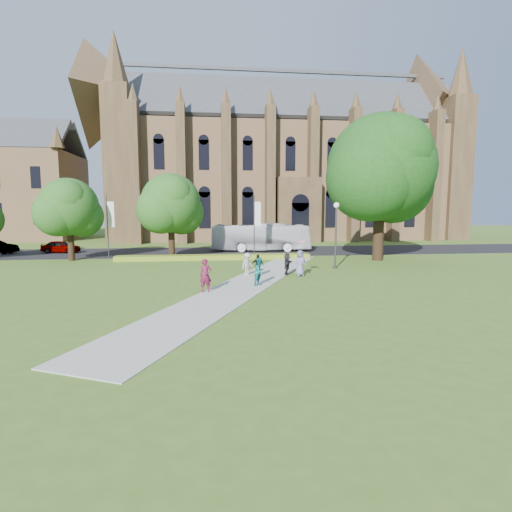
{
  "coord_description": "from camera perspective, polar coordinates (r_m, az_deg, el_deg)",
  "views": [
    {
      "loc": [
        -2.46,
        -24.02,
        4.8
      ],
      "look_at": [
        0.65,
        2.33,
        1.6
      ],
      "focal_mm": 28.0,
      "sensor_mm": 36.0,
      "label": 1
    }
  ],
  "objects": [
    {
      "name": "street_tree_0",
      "position": [
        40.03,
        -25.16,
        6.33
      ],
      "size": [
        5.2,
        5.2,
        7.5
      ],
      "color": "#332114",
      "rests_on": "ground"
    },
    {
      "name": "pedestrian_5",
      "position": [
        28.68,
        4.46,
        -1.12
      ],
      "size": [
        1.07,
        1.5,
        1.56
      ],
      "primitive_type": "imported",
      "rotation": [
        0.0,
        0.0,
        1.1
      ],
      "color": "#24232A",
      "rests_on": "footpath"
    },
    {
      "name": "flower_hedge",
      "position": [
        37.5,
        -5.99,
        -0.17
      ],
      "size": [
        18.0,
        1.4,
        0.45
      ],
      "primitive_type": "cube",
      "color": "#9EA821",
      "rests_on": "ground"
    },
    {
      "name": "pedestrian_3",
      "position": [
        27.91,
        0.24,
        -1.33
      ],
      "size": [
        0.95,
        0.48,
        1.55
      ],
      "primitive_type": "imported",
      "rotation": [
        0.0,
        0.0,
        0.11
      ],
      "color": "black",
      "rests_on": "footpath"
    },
    {
      "name": "ground",
      "position": [
        24.61,
        -0.87,
        -4.37
      ],
      "size": [
        160.0,
        160.0,
        0.0
      ],
      "primitive_type": "plane",
      "color": "#42631D",
      "rests_on": "ground"
    },
    {
      "name": "cathedral",
      "position": [
        65.47,
        4.41,
        14.03
      ],
      "size": [
        52.6,
        18.25,
        28.0
      ],
      "color": "brown",
      "rests_on": "ground"
    },
    {
      "name": "road",
      "position": [
        44.34,
        -3.52,
        0.66
      ],
      "size": [
        160.0,
        10.0,
        0.02
      ],
      "primitive_type": "cube",
      "color": "black",
      "rests_on": "ground"
    },
    {
      "name": "pedestrian_2",
      "position": [
        28.35,
        -1.25,
        -1.17
      ],
      "size": [
        1.16,
        1.1,
        1.58
      ],
      "primitive_type": "imported",
      "rotation": [
        0.0,
        0.0,
        0.68
      ],
      "color": "#BBBBBB",
      "rests_on": "footpath"
    },
    {
      "name": "building_west",
      "position": [
        73.29,
        -32.69,
        9.25
      ],
      "size": [
        22.0,
        14.0,
        18.3
      ],
      "color": "brown",
      "rests_on": "ground"
    },
    {
      "name": "car_0",
      "position": [
        47.58,
        -26.12,
        1.21
      ],
      "size": [
        4.12,
        2.16,
        1.34
      ],
      "primitive_type": "imported",
      "rotation": [
        0.0,
        0.0,
        1.42
      ],
      "color": "gray",
      "rests_on": "road"
    },
    {
      "name": "street_tree_1",
      "position": [
        38.68,
        -12.09,
        7.35
      ],
      "size": [
        5.6,
        5.6,
        8.05
      ],
      "color": "#332114",
      "rests_on": "ground"
    },
    {
      "name": "pedestrian_0",
      "position": [
        22.86,
        -7.22,
        -2.77
      ],
      "size": [
        0.76,
        0.57,
        1.9
      ],
      "primitive_type": "imported",
      "rotation": [
        0.0,
        0.0,
        0.18
      ],
      "color": "maroon",
      "rests_on": "footpath"
    },
    {
      "name": "banner_pole_0",
      "position": [
        39.51,
        -0.09,
        4.83
      ],
      "size": [
        0.7,
        0.1,
        6.0
      ],
      "color": "#38383D",
      "rests_on": "ground"
    },
    {
      "name": "large_tree",
      "position": [
        38.44,
        17.39,
        11.89
      ],
      "size": [
        9.6,
        9.6,
        13.2
      ],
      "color": "#332114",
      "rests_on": "ground"
    },
    {
      "name": "banner_pole_1",
      "position": [
        40.36,
        -20.31,
        4.45
      ],
      "size": [
        0.7,
        0.1,
        6.0
      ],
      "color": "#38383D",
      "rests_on": "ground"
    },
    {
      "name": "tour_coach",
      "position": [
        44.57,
        0.67,
        2.69
      ],
      "size": [
        11.19,
        3.53,
        3.07
      ],
      "primitive_type": "imported",
      "rotation": [
        0.0,
        0.0,
        1.48
      ],
      "color": "silver",
      "rests_on": "road"
    },
    {
      "name": "pedestrian_4",
      "position": [
        28.3,
        6.34,
        -1.01
      ],
      "size": [
        0.97,
        0.73,
        1.8
      ],
      "primitive_type": "imported",
      "rotation": [
        0.0,
        0.0,
        0.19
      ],
      "color": "slate",
      "rests_on": "footpath"
    },
    {
      "name": "footpath",
      "position": [
        25.59,
        -1.1,
        -3.89
      ],
      "size": [
        15.58,
        28.54,
        0.04
      ],
      "primitive_type": "cube",
      "rotation": [
        0.0,
        0.0,
        -0.44
      ],
      "color": "#B2B2A8",
      "rests_on": "ground"
    },
    {
      "name": "parasol",
      "position": [
        28.3,
        6.68,
        1.51
      ],
      "size": [
        0.87,
        0.87,
        0.68
      ],
      "primitive_type": "imported",
      "rotation": [
        0.0,
        0.0,
        -0.14
      ],
      "color": "#E7A3A5",
      "rests_on": "pedestrian_4"
    },
    {
      "name": "streetlamp",
      "position": [
        32.14,
        11.35,
        4.06
      ],
      "size": [
        0.44,
        0.44,
        5.24
      ],
      "color": "#38383D",
      "rests_on": "ground"
    },
    {
      "name": "pedestrian_1",
      "position": [
        24.66,
        0.54,
        -2.22
      ],
      "size": [
        1.03,
        1.06,
        1.72
      ],
      "primitive_type": "imported",
      "rotation": [
        0.0,
        0.0,
        0.88
      ],
      "color": "#166E6F",
      "rests_on": "footpath"
    }
  ]
}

